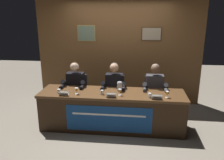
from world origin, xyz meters
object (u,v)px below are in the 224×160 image
Objects in this scene: chair_left at (78,95)px; juice_glass_center at (120,91)px; panelist_center at (114,88)px; water_cup_right at (150,96)px; nameplate_left at (64,94)px; nameplate_center at (111,95)px; nameplate_right at (157,97)px; chair_center at (115,97)px; panelist_left at (75,86)px; panelist_right at (155,89)px; water_cup_left at (59,91)px; juice_glass_left at (77,90)px; conference_table at (111,106)px; water_cup_center at (102,93)px; juice_glass_right at (167,93)px; water_pitcher_central at (120,87)px; chair_right at (153,98)px.

juice_glass_center is at bearing -35.03° from chair_left.
panelist_center reaches higher than chair_left.
water_cup_right is at bearing -26.19° from chair_left.
nameplate_left is 0.89m from nameplate_center.
water_cup_right is (0.72, -0.57, 0.06)m from panelist_center.
nameplate_right is at bearing -11.32° from juice_glass_center.
panelist_left is at bearing -166.68° from chair_center.
water_cup_left is at bearing -164.05° from panelist_right.
conference_table is at bearing 5.84° from juice_glass_left.
panelist_left is 0.84m from water_cup_center.
panelist_left is 1.66m from water_cup_right.
panelist_center is (0.66, 0.53, -0.11)m from juice_glass_left.
panelist_left is 1.95m from juice_glass_right.
chair_center is at bearing 134.93° from nameplate_right.
water_pitcher_central is at bearing 12.22° from water_cup_left.
conference_table is 1.08m from juice_glass_right.
chair_center is 4.31× the size of water_pitcher_central.
chair_right is (1.69, 0.00, 0.00)m from chair_left.
panelist_center is 6.38× the size of nameplate_right.
juice_glass_left reaches higher than nameplate_center.
conference_table is 0.67m from chair_center.
conference_table is 15.23× the size of nameplate_center.
panelist_right is 0.58m from juice_glass_right.
chair_left is at bearing 153.81° from water_cup_right.
chair_left is 0.73× the size of panelist_right.
juice_glass_right is 0.92m from water_pitcher_central.
nameplate_left is 0.96× the size of nameplate_right.
panelist_right is 0.76m from water_pitcher_central.
chair_right reaches higher than nameplate_right.
panelist_left reaches higher than chair_center.
conference_table is at bearing 3.74° from water_cup_left.
panelist_right is at bearing 77.25° from water_cup_right.
water_cup_center is at bearing 3.78° from juice_glass_left.
nameplate_center is at bearing -9.19° from juice_glass_left.
panelist_left is at bearing 180.00° from panelist_right.
conference_table is 22.82× the size of juice_glass_right.
water_cup_center is at bearing 2.10° from water_cup_left.
chair_right is (1.85, 0.73, -0.34)m from water_cup_left.
panelist_right is 0.58m from water_cup_right.
water_pitcher_central reaches higher than juice_glass_left.
chair_center is (0.00, 0.66, -0.06)m from conference_table.
panelist_center reaches higher than chair_right.
panelist_right reaches higher than chair_right.
panelist_left is 0.65m from nameplate_left.
water_cup_right is at bearing -46.98° from chair_center.
water_cup_center is 1.28m from chair_right.
nameplate_center is at bearing 0.42° from nameplate_left.
panelist_center reaches higher than nameplate_center.
water_cup_right reaches higher than nameplate_left.
water_cup_center is 0.07× the size of panelist_right.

